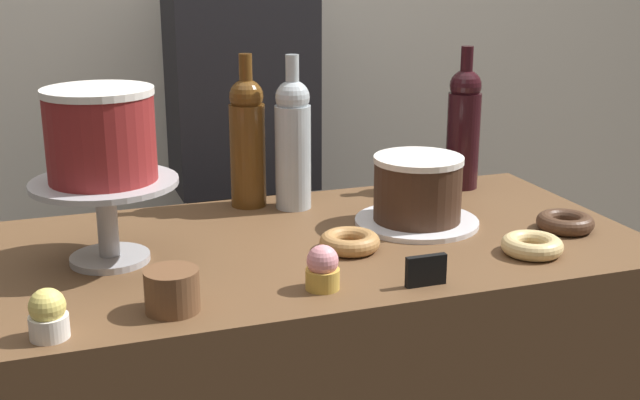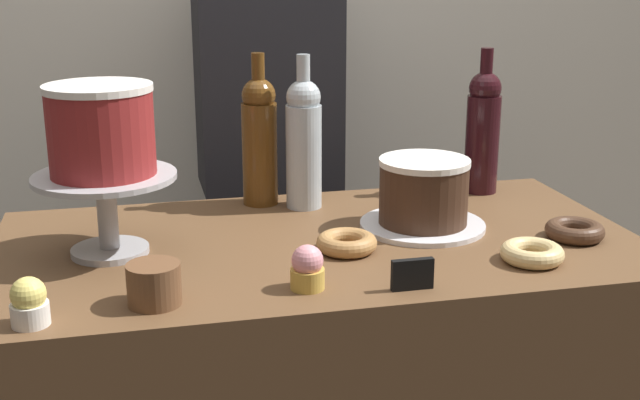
{
  "view_description": "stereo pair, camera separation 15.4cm",
  "coord_description": "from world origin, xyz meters",
  "px_view_note": "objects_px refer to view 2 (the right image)",
  "views": [
    {
      "loc": [
        -0.48,
        -1.4,
        1.44
      ],
      "look_at": [
        0.0,
        0.0,
        1.0
      ],
      "focal_mm": 46.3,
      "sensor_mm": 36.0,
      "label": 1
    },
    {
      "loc": [
        -0.34,
        -1.44,
        1.44
      ],
      "look_at": [
        0.0,
        0.0,
        1.0
      ],
      "focal_mm": 46.3,
      "sensor_mm": 36.0,
      "label": 2
    }
  ],
  "objects_px": {
    "wine_bottle_dark_red": "(483,129)",
    "barista_figure": "(270,188)",
    "donut_glazed": "(532,253)",
    "price_sign_chalkboard": "(412,274)",
    "wine_bottle_clear": "(304,141)",
    "coffee_cup_ceramic": "(436,175)",
    "chocolate_round_cake": "(424,191)",
    "white_layer_cake": "(101,130)",
    "donut_chocolate": "(575,231)",
    "cookie_stack": "(154,284)",
    "cupcake_lemon": "(29,303)",
    "donut_maple": "(347,243)",
    "cake_stand_pedestal": "(106,199)",
    "cupcake_strawberry": "(307,268)",
    "wine_bottle_amber": "(260,138)"
  },
  "relations": [
    {
      "from": "cookie_stack",
      "to": "wine_bottle_dark_red",
      "type": "bearing_deg",
      "value": 32.39
    },
    {
      "from": "white_layer_cake",
      "to": "cupcake_lemon",
      "type": "bearing_deg",
      "value": -111.33
    },
    {
      "from": "barista_figure",
      "to": "donut_maple",
      "type": "bearing_deg",
      "value": -88.51
    },
    {
      "from": "wine_bottle_clear",
      "to": "price_sign_chalkboard",
      "type": "relative_size",
      "value": 4.65
    },
    {
      "from": "cupcake_strawberry",
      "to": "coffee_cup_ceramic",
      "type": "relative_size",
      "value": 0.87
    },
    {
      "from": "wine_bottle_dark_red",
      "to": "barista_figure",
      "type": "relative_size",
      "value": 0.2
    },
    {
      "from": "chocolate_round_cake",
      "to": "donut_chocolate",
      "type": "height_order",
      "value": "chocolate_round_cake"
    },
    {
      "from": "coffee_cup_ceramic",
      "to": "wine_bottle_dark_red",
      "type": "bearing_deg",
      "value": -6.18
    },
    {
      "from": "chocolate_round_cake",
      "to": "wine_bottle_clear",
      "type": "relative_size",
      "value": 0.55
    },
    {
      "from": "wine_bottle_dark_red",
      "to": "cake_stand_pedestal",
      "type": "bearing_deg",
      "value": -164.36
    },
    {
      "from": "price_sign_chalkboard",
      "to": "barista_figure",
      "type": "distance_m",
      "value": 0.93
    },
    {
      "from": "donut_maple",
      "to": "cake_stand_pedestal",
      "type": "bearing_deg",
      "value": 168.67
    },
    {
      "from": "cake_stand_pedestal",
      "to": "donut_chocolate",
      "type": "xyz_separation_m",
      "value": [
        0.86,
        -0.12,
        -0.09
      ]
    },
    {
      "from": "white_layer_cake",
      "to": "wine_bottle_clear",
      "type": "xyz_separation_m",
      "value": [
        0.4,
        0.2,
        -0.08
      ]
    },
    {
      "from": "wine_bottle_clear",
      "to": "cupcake_strawberry",
      "type": "height_order",
      "value": "wine_bottle_clear"
    },
    {
      "from": "white_layer_cake",
      "to": "wine_bottle_amber",
      "type": "bearing_deg",
      "value": 38.3
    },
    {
      "from": "cookie_stack",
      "to": "price_sign_chalkboard",
      "type": "relative_size",
      "value": 1.2
    },
    {
      "from": "barista_figure",
      "to": "cupcake_strawberry",
      "type": "bearing_deg",
      "value": -95.7
    },
    {
      "from": "cupcake_strawberry",
      "to": "cookie_stack",
      "type": "relative_size",
      "value": 0.88
    },
    {
      "from": "wine_bottle_dark_red",
      "to": "wine_bottle_clear",
      "type": "distance_m",
      "value": 0.42
    },
    {
      "from": "chocolate_round_cake",
      "to": "cupcake_lemon",
      "type": "bearing_deg",
      "value": -157.57
    },
    {
      "from": "chocolate_round_cake",
      "to": "coffee_cup_ceramic",
      "type": "bearing_deg",
      "value": 63.32
    },
    {
      "from": "barista_figure",
      "to": "cupcake_lemon",
      "type": "bearing_deg",
      "value": -118.98
    },
    {
      "from": "donut_maple",
      "to": "wine_bottle_clear",
      "type": "bearing_deg",
      "value": 93.55
    },
    {
      "from": "price_sign_chalkboard",
      "to": "barista_figure",
      "type": "xyz_separation_m",
      "value": [
        -0.08,
        0.93,
        -0.1
      ]
    },
    {
      "from": "donut_glazed",
      "to": "price_sign_chalkboard",
      "type": "height_order",
      "value": "price_sign_chalkboard"
    },
    {
      "from": "cupcake_lemon",
      "to": "coffee_cup_ceramic",
      "type": "distance_m",
      "value": 0.98
    },
    {
      "from": "cake_stand_pedestal",
      "to": "white_layer_cake",
      "type": "height_order",
      "value": "white_layer_cake"
    },
    {
      "from": "white_layer_cake",
      "to": "donut_chocolate",
      "type": "relative_size",
      "value": 1.68
    },
    {
      "from": "cupcake_lemon",
      "to": "cookie_stack",
      "type": "height_order",
      "value": "cupcake_lemon"
    },
    {
      "from": "donut_chocolate",
      "to": "barista_figure",
      "type": "height_order",
      "value": "barista_figure"
    },
    {
      "from": "donut_maple",
      "to": "coffee_cup_ceramic",
      "type": "relative_size",
      "value": 1.32
    },
    {
      "from": "wine_bottle_dark_red",
      "to": "barista_figure",
      "type": "xyz_separation_m",
      "value": [
        -0.42,
        0.41,
        -0.22
      ]
    },
    {
      "from": "wine_bottle_amber",
      "to": "price_sign_chalkboard",
      "type": "distance_m",
      "value": 0.57
    },
    {
      "from": "chocolate_round_cake",
      "to": "coffee_cup_ceramic",
      "type": "height_order",
      "value": "chocolate_round_cake"
    },
    {
      "from": "white_layer_cake",
      "to": "chocolate_round_cake",
      "type": "relative_size",
      "value": 1.05
    },
    {
      "from": "white_layer_cake",
      "to": "wine_bottle_dark_red",
      "type": "distance_m",
      "value": 0.86
    },
    {
      "from": "donut_chocolate",
      "to": "cookie_stack",
      "type": "xyz_separation_m",
      "value": [
        -0.79,
        -0.13,
        0.02
      ]
    },
    {
      "from": "wine_bottle_amber",
      "to": "cookie_stack",
      "type": "distance_m",
      "value": 0.57
    },
    {
      "from": "donut_chocolate",
      "to": "cookie_stack",
      "type": "height_order",
      "value": "cookie_stack"
    },
    {
      "from": "cupcake_strawberry",
      "to": "donut_glazed",
      "type": "relative_size",
      "value": 0.66
    },
    {
      "from": "cake_stand_pedestal",
      "to": "barista_figure",
      "type": "relative_size",
      "value": 0.16
    },
    {
      "from": "cookie_stack",
      "to": "donut_chocolate",
      "type": "bearing_deg",
      "value": 9.29
    },
    {
      "from": "donut_glazed",
      "to": "coffee_cup_ceramic",
      "type": "distance_m",
      "value": 0.45
    },
    {
      "from": "cupcake_lemon",
      "to": "donut_chocolate",
      "type": "xyz_separation_m",
      "value": [
        0.97,
        0.17,
        -0.02
      ]
    },
    {
      "from": "donut_maple",
      "to": "barista_figure",
      "type": "distance_m",
      "value": 0.73
    },
    {
      "from": "wine_bottle_amber",
      "to": "donut_chocolate",
      "type": "bearing_deg",
      "value": -33.88
    },
    {
      "from": "chocolate_round_cake",
      "to": "cookie_stack",
      "type": "distance_m",
      "value": 0.59
    },
    {
      "from": "wine_bottle_clear",
      "to": "coffee_cup_ceramic",
      "type": "xyz_separation_m",
      "value": [
        0.31,
        0.04,
        -0.1
      ]
    },
    {
      "from": "chocolate_round_cake",
      "to": "cupcake_lemon",
      "type": "height_order",
      "value": "chocolate_round_cake"
    }
  ]
}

